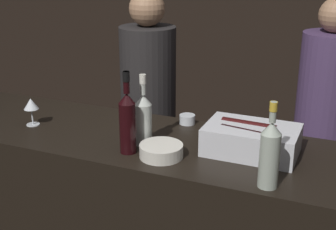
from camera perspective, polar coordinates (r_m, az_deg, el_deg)
wall_back_chalkboard at (r=4.27m, az=12.39°, el=12.11°), size 6.40×0.06×2.80m
ice_bin_with_bottles at (r=2.07m, az=10.09°, el=-2.85°), size 0.40×0.26×0.13m
bowl_white at (r=2.01m, az=-0.84°, el=-4.33°), size 0.19×0.19×0.06m
wine_glass at (r=2.43m, az=-16.35°, el=1.17°), size 0.07×0.07×0.14m
candle_votive at (r=2.38m, az=2.36°, el=-0.52°), size 0.08×0.08×0.05m
rose_wine_bottle at (r=1.77m, az=12.30°, el=-4.54°), size 0.08×0.08×0.34m
white_wine_bottle at (r=2.10m, az=-3.01°, el=-0.32°), size 0.08×0.08×0.33m
red_wine_bottle_black_foil at (r=2.02m, az=-4.96°, el=-0.67°), size 0.07×0.07×0.37m
person_in_hoodie at (r=3.14m, az=18.51°, el=-0.15°), size 0.37×0.37×1.67m
person_blond_tee at (r=2.93m, az=-2.38°, el=0.17°), size 0.34×0.34×1.71m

